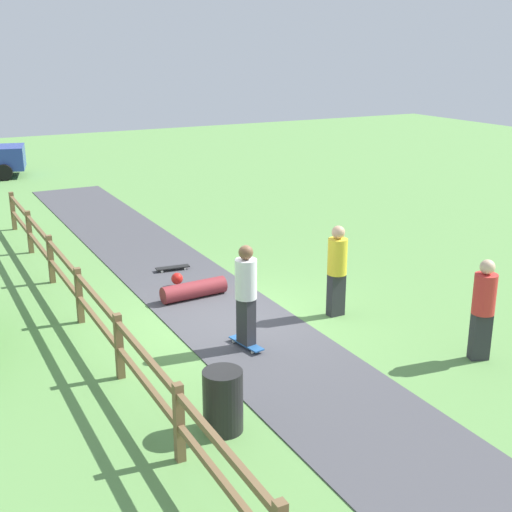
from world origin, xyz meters
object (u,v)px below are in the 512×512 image
(skateboard_loose, at_px, (173,268))
(bystander_red, at_px, (483,305))
(skater_riding, at_px, (246,291))
(bystander_yellow, at_px, (337,266))
(skater_fallen, at_px, (192,289))
(trash_bin, at_px, (223,401))

(skateboard_loose, height_order, bystander_red, bystander_red)
(skateboard_loose, bearing_deg, skater_riding, -94.85)
(bystander_red, relative_size, bystander_yellow, 0.97)
(skater_fallen, distance_m, skateboard_loose, 1.86)
(skateboard_loose, bearing_deg, bystander_yellow, -65.21)
(skater_riding, distance_m, skateboard_loose, 4.71)
(bystander_yellow, bearing_deg, skater_riding, -166.52)
(skater_riding, bearing_deg, skater_fallen, 87.37)
(trash_bin, bearing_deg, bystander_red, -0.07)
(bystander_yellow, bearing_deg, skateboard_loose, 114.79)
(bystander_yellow, bearing_deg, trash_bin, -143.67)
(trash_bin, xyz_separation_m, skater_fallen, (1.61, 4.96, -0.25))
(trash_bin, height_order, skater_riding, skater_riding)
(skateboard_loose, distance_m, bystander_yellow, 4.55)
(trash_bin, relative_size, skateboard_loose, 1.10)
(bystander_red, bearing_deg, skateboard_loose, 113.22)
(trash_bin, xyz_separation_m, skateboard_loose, (1.88, 6.80, -0.36))
(skater_fallen, bearing_deg, trash_bin, -108.03)
(skater_riding, bearing_deg, bystander_red, -33.84)
(skater_riding, distance_m, skater_fallen, 2.89)
(bystander_yellow, bearing_deg, bystander_red, -69.15)
(trash_bin, bearing_deg, skateboard_loose, 74.57)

